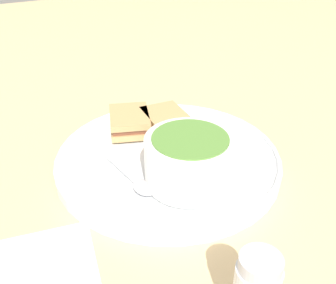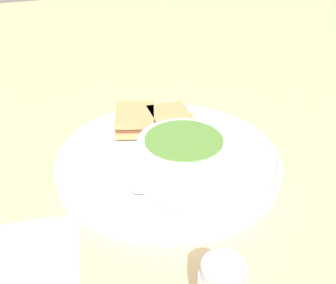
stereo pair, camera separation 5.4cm
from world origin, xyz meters
The scene contains 6 objects.
ground_plane centered at (0.00, 0.00, 0.00)m, with size 2.40×2.40×0.00m, color #D1B27F.
plate centered at (0.00, 0.00, 0.01)m, with size 0.31×0.31×0.02m.
soup_bowl centered at (-0.01, -0.07, 0.05)m, with size 0.11×0.11×0.06m.
spoon centered at (-0.07, -0.05, 0.03)m, with size 0.03×0.11×0.01m.
sandwich_half_near centered at (0.03, 0.06, 0.03)m, with size 0.06×0.08×0.03m.
sandwich_half_far centered at (-0.02, 0.08, 0.03)m, with size 0.08×0.09×0.03m.
Camera 1 is at (-0.21, -0.40, 0.32)m, focal length 42.00 mm.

